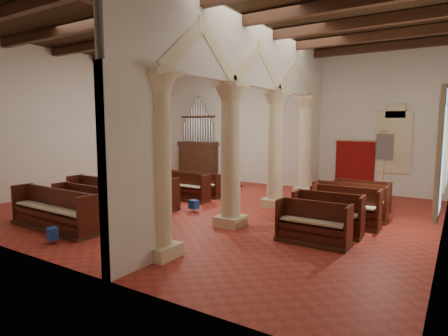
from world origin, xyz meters
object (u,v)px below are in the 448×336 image
Objects in this scene: processional_banner at (383,177)px; nave_pew_0 at (53,216)px; lectern at (236,177)px; aisle_pew_0 at (313,230)px; pipe_organ at (198,154)px.

processional_banner reaches higher than nave_pew_0.
lectern reaches higher than aisle_pew_0.
lectern is 6.34m from processional_banner.
pipe_organ is 2.46× the size of aisle_pew_0.
pipe_organ is 3.34m from lectern.
pipe_organ is 9.32m from processional_banner.
lectern is at bearing -20.69° from pipe_organ.
processional_banner is 11.89m from nave_pew_0.
aisle_pew_0 is at bearing -39.44° from pipe_organ.
processional_banner reaches higher than aisle_pew_0.
processional_banner is 0.84× the size of nave_pew_0.
lectern is at bearing 87.19° from nave_pew_0.
aisle_pew_0 is (6.55, 2.67, -0.02)m from nave_pew_0.
aisle_pew_0 is (8.84, -7.27, -1.02)m from pipe_organ.
nave_pew_0 is (2.28, -9.95, -1.00)m from pipe_organ.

